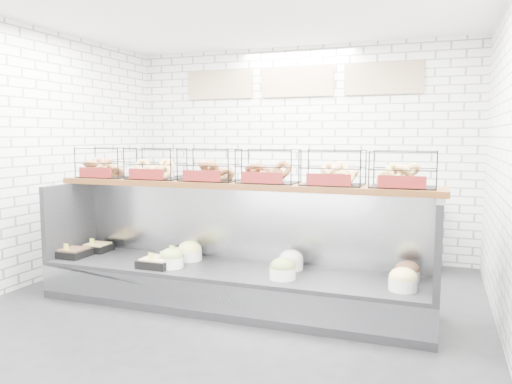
% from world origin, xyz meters
% --- Properties ---
extents(ground, '(5.50, 5.50, 0.00)m').
position_xyz_m(ground, '(0.00, 0.00, 0.00)').
color(ground, black).
rests_on(ground, ground).
extents(room_shell, '(5.02, 5.51, 3.01)m').
position_xyz_m(room_shell, '(0.00, 0.60, 2.06)').
color(room_shell, silver).
rests_on(room_shell, ground).
extents(display_case, '(4.00, 0.90, 1.20)m').
position_xyz_m(display_case, '(0.00, 0.34, 0.33)').
color(display_case, black).
rests_on(display_case, ground).
extents(bagel_shelf, '(4.10, 0.50, 0.40)m').
position_xyz_m(bagel_shelf, '(0.00, 0.52, 1.38)').
color(bagel_shelf, '#4B2710').
rests_on(bagel_shelf, display_case).
extents(prep_counter, '(4.00, 0.60, 1.20)m').
position_xyz_m(prep_counter, '(-0.01, 2.43, 0.47)').
color(prep_counter, '#93969B').
rests_on(prep_counter, ground).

